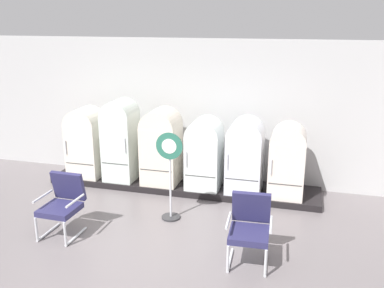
% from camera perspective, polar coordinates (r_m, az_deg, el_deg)
% --- Properties ---
extents(ground, '(12.00, 10.00, 0.05)m').
position_cam_1_polar(ground, '(6.07, -9.81, -16.74)').
color(ground, slate).
extents(back_wall, '(11.76, 0.12, 2.91)m').
position_cam_1_polar(back_wall, '(8.71, -0.24, 4.61)').
color(back_wall, '#BBBBBB').
rests_on(back_wall, ground).
extents(display_plinth, '(5.41, 0.95, 0.12)m').
position_cam_1_polar(display_plinth, '(8.54, -1.36, -5.55)').
color(display_plinth, black).
rests_on(display_plinth, ground).
extents(refrigerator_0, '(0.67, 0.67, 1.44)m').
position_cam_1_polar(refrigerator_0, '(8.94, -14.15, 0.50)').
color(refrigerator_0, silver).
rests_on(refrigerator_0, display_plinth).
extents(refrigerator_1, '(0.61, 0.69, 1.64)m').
position_cam_1_polar(refrigerator_1, '(8.57, -9.63, 0.88)').
color(refrigerator_1, silver).
rests_on(refrigerator_1, display_plinth).
extents(refrigerator_2, '(0.70, 0.71, 1.50)m').
position_cam_1_polar(refrigerator_2, '(8.29, -4.18, -0.05)').
color(refrigerator_2, silver).
rests_on(refrigerator_2, display_plinth).
extents(refrigerator_3, '(0.64, 0.69, 1.38)m').
position_cam_1_polar(refrigerator_3, '(8.06, 1.68, -1.00)').
color(refrigerator_3, white).
rests_on(refrigerator_3, display_plinth).
extents(refrigerator_4, '(0.65, 0.69, 1.42)m').
position_cam_1_polar(refrigerator_4, '(7.92, 7.19, -1.27)').
color(refrigerator_4, silver).
rests_on(refrigerator_4, display_plinth).
extents(refrigerator_5, '(0.64, 0.64, 1.37)m').
position_cam_1_polar(refrigerator_5, '(7.85, 12.77, -1.95)').
color(refrigerator_5, silver).
rests_on(refrigerator_5, display_plinth).
extents(armchair_left, '(0.62, 0.68, 0.97)m').
position_cam_1_polar(armchair_left, '(6.95, -17.08, -7.48)').
color(armchair_left, silver).
rests_on(armchair_left, ground).
extents(armchair_right, '(0.64, 0.69, 0.97)m').
position_cam_1_polar(armchair_right, '(6.00, 7.82, -10.88)').
color(armchair_right, silver).
rests_on(armchair_right, ground).
extents(sign_stand, '(0.45, 0.32, 1.53)m').
position_cam_1_polar(sign_stand, '(7.04, -2.99, -4.54)').
color(sign_stand, '#2D2D30').
rests_on(sign_stand, ground).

